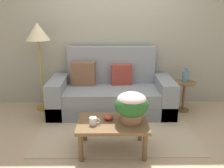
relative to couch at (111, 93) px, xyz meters
name	(u,v)px	position (x,y,z in m)	size (l,w,h in m)	color
ground_plane	(116,129)	(0.07, -0.71, -0.33)	(14.00, 14.00, 0.00)	tan
wall_back	(115,24)	(0.07, 0.48, 1.17)	(6.40, 0.12, 3.00)	gray
area_rug	(116,125)	(0.07, -0.58, -0.32)	(2.29, 1.76, 0.01)	tan
couch	(111,93)	(0.00, 0.00, 0.00)	(2.12, 0.89, 1.12)	slate
coffee_table	(113,126)	(0.01, -1.28, 0.01)	(0.88, 0.57, 0.40)	brown
side_table	(184,91)	(1.30, -0.02, 0.05)	(0.37, 0.37, 0.55)	brown
floor_lamp	(38,36)	(-1.24, 0.11, 1.00)	(0.41, 0.41, 1.55)	olive
potted_plant	(131,105)	(0.25, -1.25, 0.30)	(0.42, 0.42, 0.37)	#A36B4C
coffee_mug	(93,121)	(-0.22, -1.34, 0.12)	(0.13, 0.09, 0.09)	white
snack_bowl	(108,117)	(-0.04, -1.21, 0.11)	(0.13, 0.13, 0.07)	#B2382D
table_vase	(185,76)	(1.31, 0.00, 0.32)	(0.11, 0.11, 0.25)	slate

